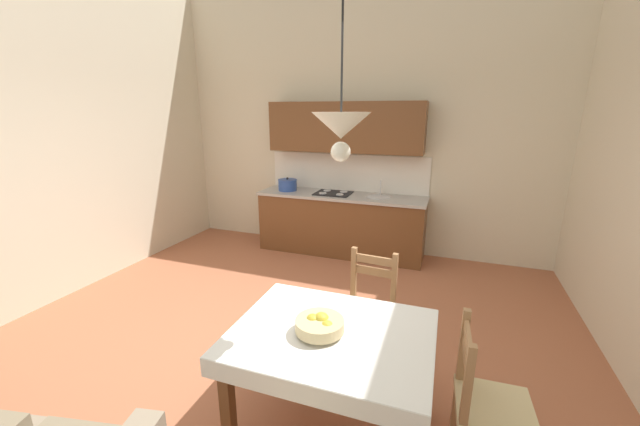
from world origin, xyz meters
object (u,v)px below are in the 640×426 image
object	(u,v)px
kitchen_cabinetry	(342,197)
pendant_lamp	(341,127)
dining_chair_kitchen_side	(368,310)
fruit_bowl	(320,325)
dining_table	(332,350)
dining_chair_window_side	(486,405)

from	to	relation	value
kitchen_cabinetry	pendant_lamp	bearing A→B (deg)	-73.65
dining_chair_kitchen_side	fruit_bowl	xyz separation A→B (m)	(-0.11, -0.90, 0.37)
kitchen_cabinetry	pendant_lamp	distance (m)	3.43
dining_table	pendant_lamp	world-z (taller)	pendant_lamp
dining_chair_window_side	pendant_lamp	size ratio (longest dim) A/B	1.16
fruit_bowl	pendant_lamp	xyz separation A→B (m)	(0.09, 0.09, 1.17)
kitchen_cabinetry	fruit_bowl	xyz separation A→B (m)	(0.82, -3.20, -0.04)
dining_table	dining_chair_kitchen_side	xyz separation A→B (m)	(0.05, 0.85, -0.18)
dining_table	fruit_bowl	distance (m)	0.21
kitchen_cabinetry	dining_table	bearing A→B (deg)	-74.31
dining_table	dining_chair_kitchen_side	world-z (taller)	dining_chair_kitchen_side
kitchen_cabinetry	pendant_lamp	size ratio (longest dim) A/B	3.05
kitchen_cabinetry	dining_table	world-z (taller)	kitchen_cabinetry
kitchen_cabinetry	dining_chair_window_side	bearing A→B (deg)	-59.75
kitchen_cabinetry	fruit_bowl	size ratio (longest dim) A/B	8.19
kitchen_cabinetry	dining_table	distance (m)	3.28
fruit_bowl	dining_chair_kitchen_side	bearing A→B (deg)	83.09
pendant_lamp	kitchen_cabinetry	bearing A→B (deg)	106.35
kitchen_cabinetry	dining_chair_kitchen_side	world-z (taller)	kitchen_cabinetry
kitchen_cabinetry	dining_chair_kitchen_side	xyz separation A→B (m)	(0.93, -2.30, -0.41)
kitchen_cabinetry	pendant_lamp	world-z (taller)	pendant_lamp
kitchen_cabinetry	pendant_lamp	xyz separation A→B (m)	(0.91, -3.10, 1.13)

